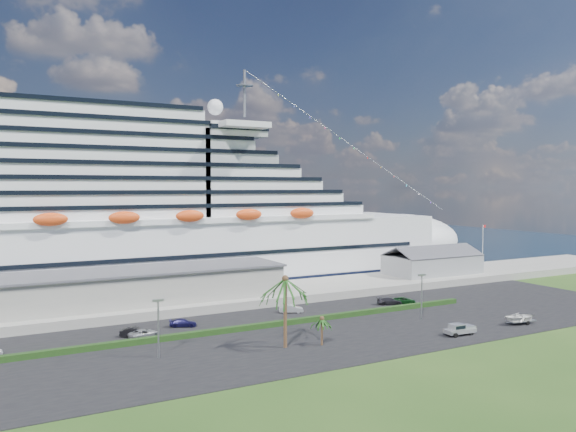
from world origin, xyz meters
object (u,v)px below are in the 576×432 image
parked_car_3 (183,323)px  pickup_truck (459,329)px  boat_trailer (521,317)px  cruise_ship (121,219)px

parked_car_3 → pickup_truck: (37.72, -26.46, 0.36)m
parked_car_3 → boat_trailer: bearing=-93.8°
parked_car_3 → boat_trailer: boat_trailer is taller
parked_car_3 → boat_trailer: size_ratio=0.70×
pickup_truck → boat_trailer: (14.91, 0.25, 0.20)m
pickup_truck → boat_trailer: bearing=1.0°
cruise_ship → boat_trailer: cruise_ship is taller
cruise_ship → boat_trailer: bearing=-50.8°
parked_car_3 → cruise_ship: bearing=25.4°
parked_car_3 → boat_trailer: (52.63, -26.21, 0.56)m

